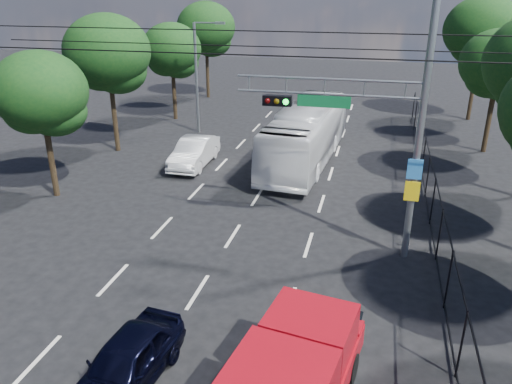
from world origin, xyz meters
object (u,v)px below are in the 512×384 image
(red_pickup, at_px, (290,382))
(navy_hatchback, at_px, (126,363))
(white_bus, at_px, (306,134))
(white_van, at_px, (194,152))
(signal_mast, at_px, (384,112))

(red_pickup, height_order, navy_hatchback, red_pickup)
(navy_hatchback, distance_m, white_bus, 17.98)
(white_bus, bearing_deg, white_van, -155.78)
(white_bus, bearing_deg, red_pickup, -78.47)
(navy_hatchback, bearing_deg, signal_mast, 61.72)
(red_pickup, xyz_separation_m, navy_hatchback, (-4.06, 0.18, -0.49))
(signal_mast, height_order, navy_hatchback, signal_mast)
(signal_mast, bearing_deg, red_pickup, -100.14)
(red_pickup, relative_size, white_van, 1.32)
(signal_mast, height_order, red_pickup, signal_mast)
(signal_mast, distance_m, white_bus, 11.06)
(navy_hatchback, xyz_separation_m, white_van, (-4.12, 15.75, 0.09))
(white_van, bearing_deg, white_bus, 19.42)
(white_bus, height_order, white_van, white_bus)
(navy_hatchback, height_order, white_bus, white_bus)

